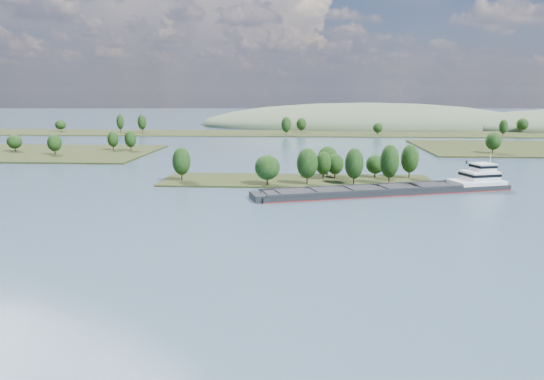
{
  "coord_description": "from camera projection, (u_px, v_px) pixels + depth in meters",
  "views": [
    {
      "loc": [
        3.07,
        -14.9,
        33.33
      ],
      "look_at": [
        -6.15,
        130.0,
        6.0
      ],
      "focal_mm": 35.0,
      "sensor_mm": 36.0,
      "label": 1
    }
  ],
  "objects": [
    {
      "name": "back_shoreline",
      "position": [
        311.0,
        133.0,
        412.48
      ],
      "size": [
        900.0,
        60.0,
        15.48
      ],
      "color": "black",
      "rests_on": "ground"
    },
    {
      "name": "cargo_barge",
      "position": [
        402.0,
        188.0,
        175.42
      ],
      "size": [
        87.73,
        37.65,
        12.02
      ],
      "color": "black",
      "rests_on": "ground"
    },
    {
      "name": "tree_island",
      "position": [
        313.0,
        170.0,
        195.32
      ],
      "size": [
        100.0,
        31.84,
        15.38
      ],
      "color": "black",
      "rests_on": "ground"
    },
    {
      "name": "hill_west",
      "position": [
        365.0,
        126.0,
        507.61
      ],
      "size": [
        320.0,
        160.0,
        44.0
      ],
      "primitive_type": "ellipsoid",
      "color": "#47593D",
      "rests_on": "ground"
    },
    {
      "name": "ground",
      "position": [
        293.0,
        220.0,
        138.67
      ],
      "size": [
        1800.0,
        1800.0,
        0.0
      ],
      "primitive_type": "plane",
      "color": "#384E62",
      "rests_on": "ground"
    }
  ]
}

